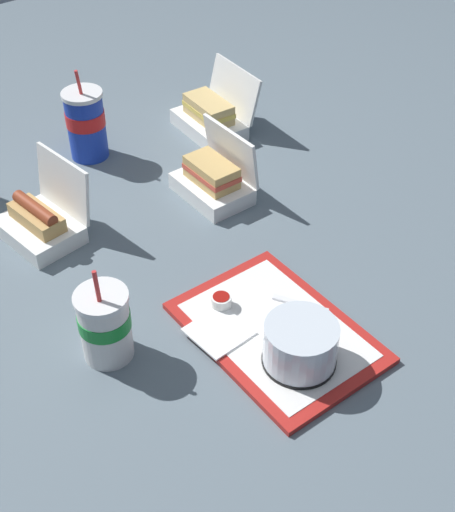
{
  "coord_description": "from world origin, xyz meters",
  "views": [
    {
      "loc": [
        0.87,
        -0.65,
        0.97
      ],
      "look_at": [
        0.03,
        0.01,
        0.05
      ],
      "focal_mm": 50.0,
      "sensor_mm": 36.0,
      "label": 1
    }
  ],
  "objects_px": {
    "ketchup_cup": "(221,301)",
    "plastic_fork": "(300,304)",
    "clamshell_hotdog_front": "(42,221)",
    "cake_container": "(300,345)",
    "soda_cup_back": "(105,324)",
    "food_tray": "(276,332)",
    "clamshell_sandwich_right": "(214,179)",
    "soda_cup_corner": "(86,123)",
    "clamshell_sandwich_back": "(212,116)"
  },
  "relations": [
    {
      "from": "clamshell_sandwich_back",
      "to": "cake_container",
      "type": "bearing_deg",
      "value": -26.7
    },
    {
      "from": "clamshell_hotdog_front",
      "to": "ketchup_cup",
      "type": "bearing_deg",
      "value": 20.85
    },
    {
      "from": "clamshell_hotdog_front",
      "to": "soda_cup_back",
      "type": "bearing_deg",
      "value": -9.91
    },
    {
      "from": "food_tray",
      "to": "clamshell_sandwich_right",
      "type": "distance_m",
      "value": 0.46
    },
    {
      "from": "clamshell_sandwich_right",
      "to": "soda_cup_corner",
      "type": "distance_m",
      "value": 0.36
    },
    {
      "from": "clamshell_sandwich_back",
      "to": "clamshell_sandwich_right",
      "type": "bearing_deg",
      "value": -36.37
    },
    {
      "from": "food_tray",
      "to": "clamshell_sandwich_right",
      "type": "bearing_deg",
      "value": 157.02
    },
    {
      "from": "plastic_fork",
      "to": "clamshell_sandwich_right",
      "type": "xyz_separation_m",
      "value": [
        -0.4,
        0.1,
        0.03
      ]
    },
    {
      "from": "clamshell_sandwich_right",
      "to": "clamshell_sandwich_back",
      "type": "relative_size",
      "value": 0.88
    },
    {
      "from": "clamshell_sandwich_right",
      "to": "soda_cup_back",
      "type": "bearing_deg",
      "value": -58.85
    },
    {
      "from": "plastic_fork",
      "to": "soda_cup_back",
      "type": "height_order",
      "value": "soda_cup_back"
    },
    {
      "from": "food_tray",
      "to": "plastic_fork",
      "type": "height_order",
      "value": "plastic_fork"
    },
    {
      "from": "ketchup_cup",
      "to": "clamshell_sandwich_right",
      "type": "relative_size",
      "value": 0.22
    },
    {
      "from": "food_tray",
      "to": "soda_cup_corner",
      "type": "height_order",
      "value": "soda_cup_corner"
    },
    {
      "from": "soda_cup_corner",
      "to": "soda_cup_back",
      "type": "distance_m",
      "value": 0.67
    },
    {
      "from": "cake_container",
      "to": "plastic_fork",
      "type": "xyz_separation_m",
      "value": [
        -0.1,
        0.1,
        -0.04
      ]
    },
    {
      "from": "clamshell_sandwich_right",
      "to": "soda_cup_corner",
      "type": "xyz_separation_m",
      "value": [
        -0.33,
        -0.14,
        0.05
      ]
    },
    {
      "from": "ketchup_cup",
      "to": "clamshell_hotdog_front",
      "type": "bearing_deg",
      "value": -159.15
    },
    {
      "from": "clamshell_sandwich_right",
      "to": "soda_cup_back",
      "type": "relative_size",
      "value": 0.89
    },
    {
      "from": "ketchup_cup",
      "to": "clamshell_hotdog_front",
      "type": "relative_size",
      "value": 0.21
    },
    {
      "from": "clamshell_hotdog_front",
      "to": "soda_cup_back",
      "type": "relative_size",
      "value": 0.93
    },
    {
      "from": "clamshell_sandwich_right",
      "to": "soda_cup_corner",
      "type": "height_order",
      "value": "soda_cup_corner"
    },
    {
      "from": "clamshell_sandwich_back",
      "to": "soda_cup_back",
      "type": "height_order",
      "value": "soda_cup_back"
    },
    {
      "from": "clamshell_sandwich_right",
      "to": "clamshell_hotdog_front",
      "type": "relative_size",
      "value": 0.95
    },
    {
      "from": "soda_cup_back",
      "to": "soda_cup_corner",
      "type": "bearing_deg",
      "value": 152.83
    },
    {
      "from": "food_tray",
      "to": "soda_cup_corner",
      "type": "xyz_separation_m",
      "value": [
        -0.75,
        0.04,
        0.08
      ]
    },
    {
      "from": "cake_container",
      "to": "plastic_fork",
      "type": "relative_size",
      "value": 1.2
    },
    {
      "from": "cake_container",
      "to": "soda_cup_corner",
      "type": "bearing_deg",
      "value": 175.91
    },
    {
      "from": "clamshell_sandwich_right",
      "to": "clamshell_hotdog_front",
      "type": "xyz_separation_m",
      "value": [
        -0.11,
        -0.38,
        -0.0
      ]
    },
    {
      "from": "clamshell_sandwich_right",
      "to": "ketchup_cup",
      "type": "bearing_deg",
      "value": -35.48
    },
    {
      "from": "ketchup_cup",
      "to": "soda_cup_back",
      "type": "relative_size",
      "value": 0.2
    },
    {
      "from": "cake_container",
      "to": "clamshell_hotdog_front",
      "type": "height_order",
      "value": "clamshell_hotdog_front"
    },
    {
      "from": "clamshell_sandwich_back",
      "to": "clamshell_hotdog_front",
      "type": "height_order",
      "value": "clamshell_hotdog_front"
    },
    {
      "from": "food_tray",
      "to": "soda_cup_back",
      "type": "bearing_deg",
      "value": -119.89
    },
    {
      "from": "plastic_fork",
      "to": "clamshell_sandwich_back",
      "type": "bearing_deg",
      "value": 126.89
    },
    {
      "from": "clamshell_hotdog_front",
      "to": "soda_cup_back",
      "type": "height_order",
      "value": "soda_cup_back"
    },
    {
      "from": "plastic_fork",
      "to": "soda_cup_corner",
      "type": "distance_m",
      "value": 0.73
    },
    {
      "from": "cake_container",
      "to": "clamshell_sandwich_right",
      "type": "bearing_deg",
      "value": 158.48
    },
    {
      "from": "food_tray",
      "to": "cake_container",
      "type": "height_order",
      "value": "cake_container"
    },
    {
      "from": "ketchup_cup",
      "to": "soda_cup_corner",
      "type": "distance_m",
      "value": 0.64
    },
    {
      "from": "cake_container",
      "to": "ketchup_cup",
      "type": "xyz_separation_m",
      "value": [
        -0.19,
        -0.02,
        -0.03
      ]
    },
    {
      "from": "ketchup_cup",
      "to": "clamshell_hotdog_front",
      "type": "xyz_separation_m",
      "value": [
        -0.42,
        -0.16,
        0.01
      ]
    },
    {
      "from": "clamshell_hotdog_front",
      "to": "cake_container",
      "type": "bearing_deg",
      "value": 16.53
    },
    {
      "from": "ketchup_cup",
      "to": "plastic_fork",
      "type": "height_order",
      "value": "ketchup_cup"
    },
    {
      "from": "ketchup_cup",
      "to": "soda_cup_corner",
      "type": "xyz_separation_m",
      "value": [
        -0.64,
        0.08,
        0.06
      ]
    },
    {
      "from": "plastic_fork",
      "to": "clamshell_sandwich_right",
      "type": "bearing_deg",
      "value": 136.03
    },
    {
      "from": "plastic_fork",
      "to": "soda_cup_back",
      "type": "relative_size",
      "value": 0.54
    },
    {
      "from": "clamshell_sandwich_right",
      "to": "clamshell_sandwich_back",
      "type": "distance_m",
      "value": 0.29
    },
    {
      "from": "cake_container",
      "to": "plastic_fork",
      "type": "height_order",
      "value": "cake_container"
    },
    {
      "from": "soda_cup_corner",
      "to": "soda_cup_back",
      "type": "bearing_deg",
      "value": -27.17
    }
  ]
}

